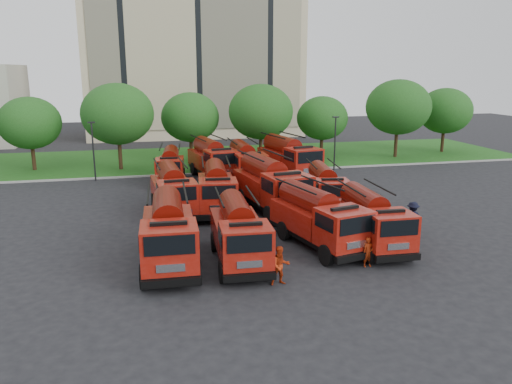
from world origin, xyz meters
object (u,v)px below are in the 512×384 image
fire_truck_10 (245,162)px  firefighter_0 (367,266)px  fire_truck_3 (371,220)px  firefighter_2 (375,259)px  fire_truck_5 (217,188)px  fire_truck_1 (239,232)px  fire_truck_2 (318,218)px  fire_truck_4 (173,190)px  fire_truck_11 (288,158)px  fire_truck_0 (169,232)px  firefighter_1 (280,284)px  firefighter_5 (359,218)px  firefighter_3 (411,234)px  fire_truck_9 (212,159)px  fire_truck_7 (325,188)px  firefighter_4 (190,233)px  fire_truck_8 (170,166)px  fire_truck_6 (270,185)px

fire_truck_10 → firefighter_0: fire_truck_10 is taller
fire_truck_3 → firefighter_2: bearing=-105.6°
fire_truck_5 → fire_truck_10: 9.66m
fire_truck_1 → fire_truck_2: size_ratio=0.94×
fire_truck_4 → fire_truck_11: size_ratio=0.86×
fire_truck_2 → fire_truck_10: 17.00m
fire_truck_3 → fire_truck_0: bearing=-177.0°
fire_truck_0 → fire_truck_3: (10.79, 0.23, -0.15)m
fire_truck_1 → firefighter_1: (1.26, -3.14, -1.54)m
fire_truck_0 → firefighter_5: size_ratio=3.99×
fire_truck_5 → firefighter_3: size_ratio=3.69×
fire_truck_9 → firefighter_0: 22.61m
fire_truck_7 → firefighter_0: size_ratio=4.46×
fire_truck_3 → fire_truck_4: bearing=140.5°
fire_truck_2 → fire_truck_11: (3.55, 17.58, 0.20)m
firefighter_4 → firefighter_5: bearing=-146.2°
firefighter_2 → firefighter_4: firefighter_2 is taller
fire_truck_2 → firefighter_2: bearing=-60.7°
fire_truck_8 → fire_truck_6: bearing=-54.0°
fire_truck_5 → firefighter_4: (-2.25, -4.24, -1.59)m
fire_truck_10 → fire_truck_9: bearing=144.3°
firefighter_1 → firefighter_4: (-3.23, 8.22, 0.00)m
fire_truck_5 → firefighter_0: bearing=-57.5°
fire_truck_7 → firefighter_0: (-1.71, -10.56, -1.45)m
fire_truck_6 → fire_truck_0: bearing=-140.3°
firefighter_3 → firefighter_5: bearing=-77.2°
fire_truck_10 → fire_truck_11: 4.11m
fire_truck_11 → firefighter_4: bearing=-137.8°
fire_truck_7 → firefighter_0: bearing=-91.0°
firefighter_4 → fire_truck_2: bearing=-179.8°
firefighter_5 → firefighter_1: bearing=39.6°
fire_truck_2 → fire_truck_1: bearing=-178.5°
fire_truck_1 → fire_truck_4: (-2.64, 9.40, 0.05)m
fire_truck_3 → firefighter_4: size_ratio=4.48×
fire_truck_2 → fire_truck_10: fire_truck_10 is taller
fire_truck_1 → firefighter_4: fire_truck_1 is taller
fire_truck_4 → fire_truck_7: size_ratio=1.07×
fire_truck_7 → firefighter_5: 3.43m
fire_truck_1 → fire_truck_11: (8.14, 18.79, 0.25)m
fire_truck_3 → fire_truck_7: size_ratio=1.01×
fire_truck_4 → fire_truck_6: (6.46, -0.85, 0.22)m
fire_truck_1 → firefighter_2: fire_truck_1 is taller
fire_truck_3 → fire_truck_6: size_ratio=0.81×
fire_truck_9 → fire_truck_10: fire_truck_9 is taller
fire_truck_1 → fire_truck_2: fire_truck_2 is taller
firefighter_4 → firefighter_2: bearing=175.1°
fire_truck_2 → firefighter_4: bearing=136.2°
fire_truck_4 → fire_truck_10: (6.71, 8.81, 0.05)m
fire_truck_4 → firefighter_4: 4.65m
fire_truck_11 → firefighter_3: size_ratio=4.23×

